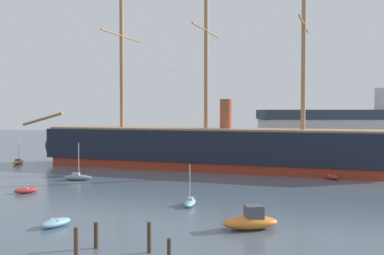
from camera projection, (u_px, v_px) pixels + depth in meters
The scene contains 16 objects.
tall_ship at pixel (206, 148), 73.40m from camera, with size 65.43×27.31×32.64m.
dinghy_foreground_left at pixel (56, 223), 36.79m from camera, with size 2.72×3.10×0.69m.
motorboat_foreground_right at pixel (251, 221), 36.05m from camera, with size 4.83×2.69×1.92m.
sailboat_near_centre at pixel (190, 202), 44.95m from camera, with size 1.52×3.36×4.22m.
dinghy_mid_left at pixel (26, 190), 51.98m from camera, with size 2.96×2.86×0.68m.
sailboat_alongside_bow at pixel (77, 177), 61.67m from camera, with size 4.03×1.43×5.17m.
dinghy_alongside_stern at pixel (332, 177), 62.63m from camera, with size 1.89×2.81×0.61m.
sailboat_far_left at pixel (18, 162), 80.32m from camera, with size 1.36×3.81×4.87m.
motorboat_far_right at pixel (365, 162), 79.23m from camera, with size 2.31×3.41×1.32m.
dinghy_distant_centre at pixel (206, 157), 90.60m from camera, with size 2.27×1.72×0.49m.
mooring_piling_nearest at pixel (169, 248), 29.07m from camera, with size 0.27×0.27×1.24m, color #382B1E.
mooring_piling_left_pair at pixel (96, 235), 31.04m from camera, with size 0.33×0.33×1.81m, color #423323.
mooring_piling_right_pair at pixel (76, 242), 29.13m from camera, with size 0.33×0.33×1.97m, color #4C3D2D.
mooring_piling_midwater at pixel (149, 237), 30.07m from camera, with size 0.30×0.30×2.08m, color #423323.
dockside_warehouse_right at pixel (350, 134), 91.72m from camera, with size 39.66×16.00×14.28m.
seagull_in_flight at pixel (172, 70), 53.78m from camera, with size 1.04×0.44×0.13m.
Camera 1 is at (2.31, -25.05, 9.54)m, focal length 41.79 mm.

